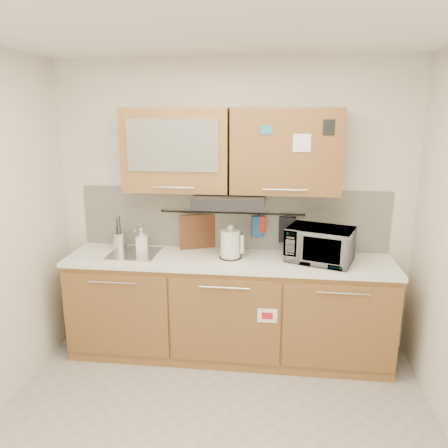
# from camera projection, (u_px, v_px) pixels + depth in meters

# --- Properties ---
(ceiling) EXTENTS (3.20, 3.20, 0.00)m
(ceiling) POSITION_uv_depth(u_px,v_px,m) (204.00, 20.00, 2.21)
(ceiling) COLOR white
(ceiling) RESTS_ON wall_back
(wall_back) EXTENTS (3.20, 0.00, 3.20)m
(wall_back) POSITION_uv_depth(u_px,v_px,m) (232.00, 208.00, 3.98)
(wall_back) COLOR silver
(wall_back) RESTS_ON ground
(base_cabinet) EXTENTS (2.80, 0.64, 0.88)m
(base_cabinet) POSITION_uv_depth(u_px,v_px,m) (228.00, 312.00, 3.90)
(base_cabinet) COLOR olive
(base_cabinet) RESTS_ON floor
(countertop) EXTENTS (2.82, 0.62, 0.04)m
(countertop) POSITION_uv_depth(u_px,v_px,m) (229.00, 260.00, 3.78)
(countertop) COLOR white
(countertop) RESTS_ON base_cabinet
(backsplash) EXTENTS (2.80, 0.02, 0.56)m
(backsplash) POSITION_uv_depth(u_px,v_px,m) (232.00, 218.00, 3.99)
(backsplash) COLOR silver
(backsplash) RESTS_ON countertop
(upper_cabinets) EXTENTS (1.82, 0.37, 0.70)m
(upper_cabinets) POSITION_uv_depth(u_px,v_px,m) (230.00, 150.00, 3.67)
(upper_cabinets) COLOR olive
(upper_cabinets) RESTS_ON wall_back
(range_hood) EXTENTS (0.60, 0.46, 0.10)m
(range_hood) POSITION_uv_depth(u_px,v_px,m) (230.00, 200.00, 3.71)
(range_hood) COLOR black
(range_hood) RESTS_ON upper_cabinets
(sink) EXTENTS (0.42, 0.40, 0.26)m
(sink) POSITION_uv_depth(u_px,v_px,m) (134.00, 253.00, 3.89)
(sink) COLOR silver
(sink) RESTS_ON countertop
(utensil_rail) EXTENTS (1.30, 0.02, 0.02)m
(utensil_rail) POSITION_uv_depth(u_px,v_px,m) (232.00, 213.00, 3.94)
(utensil_rail) COLOR black
(utensil_rail) RESTS_ON backsplash
(utensil_crock) EXTENTS (0.16, 0.16, 0.31)m
(utensil_crock) POSITION_uv_depth(u_px,v_px,m) (120.00, 241.00, 4.00)
(utensil_crock) COLOR silver
(utensil_crock) RESTS_ON countertop
(kettle) EXTENTS (0.22, 0.20, 0.30)m
(kettle) POSITION_uv_depth(u_px,v_px,m) (231.00, 245.00, 3.75)
(kettle) COLOR silver
(kettle) RESTS_ON countertop
(toaster) EXTENTS (0.24, 0.15, 0.17)m
(toaster) POSITION_uv_depth(u_px,v_px,m) (319.00, 252.00, 3.66)
(toaster) COLOR black
(toaster) RESTS_ON countertop
(microwave) EXTENTS (0.62, 0.51, 0.29)m
(microwave) POSITION_uv_depth(u_px,v_px,m) (320.00, 245.00, 3.65)
(microwave) COLOR #999999
(microwave) RESTS_ON countertop
(soap_bottle) EXTENTS (0.11, 0.11, 0.22)m
(soap_bottle) POSITION_uv_depth(u_px,v_px,m) (142.00, 240.00, 3.91)
(soap_bottle) COLOR #999999
(soap_bottle) RESTS_ON countertop
(cutting_board) EXTENTS (0.34, 0.15, 0.43)m
(cutting_board) POSITION_uv_depth(u_px,v_px,m) (199.00, 237.00, 4.02)
(cutting_board) COLOR brown
(cutting_board) RESTS_ON utensil_rail
(oven_mitt) EXTENTS (0.12, 0.07, 0.19)m
(oven_mitt) POSITION_uv_depth(u_px,v_px,m) (258.00, 227.00, 3.92)
(oven_mitt) COLOR #205793
(oven_mitt) RESTS_ON utensil_rail
(dark_pouch) EXTENTS (0.15, 0.06, 0.23)m
(dark_pouch) POSITION_uv_depth(u_px,v_px,m) (287.00, 230.00, 3.90)
(dark_pouch) COLOR black
(dark_pouch) RESTS_ON utensil_rail
(pot_holder) EXTENTS (0.12, 0.03, 0.15)m
(pot_holder) POSITION_uv_depth(u_px,v_px,m) (259.00, 224.00, 3.92)
(pot_holder) COLOR red
(pot_holder) RESTS_ON utensil_rail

